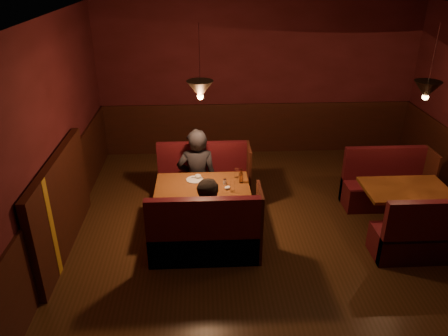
{
  "coord_description": "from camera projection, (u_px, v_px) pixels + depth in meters",
  "views": [
    {
      "loc": [
        -1.06,
        -4.59,
        3.54
      ],
      "look_at": [
        -0.79,
        0.77,
        0.95
      ],
      "focal_mm": 35.0,
      "sensor_mm": 36.0,
      "label": 1
    }
  ],
  "objects": [
    {
      "name": "room",
      "position": [
        269.0,
        185.0,
        5.29
      ],
      "size": [
        6.02,
        7.02,
        2.92
      ],
      "color": "#432812",
      "rests_on": "ground"
    },
    {
      "name": "main_table",
      "position": [
        204.0,
        195.0,
        6.12
      ],
      "size": [
        1.3,
        0.79,
        0.91
      ],
      "color": "#4F2F11",
      "rests_on": "ground"
    },
    {
      "name": "diner_b",
      "position": [
        211.0,
        207.0,
        5.48
      ],
      "size": [
        0.71,
        0.56,
        1.43
      ],
      "primitive_type": "imported",
      "rotation": [
        0.0,
        0.0,
        0.03
      ],
      "color": "black",
      "rests_on": "ground"
    },
    {
      "name": "second_bench_near",
      "position": [
        427.0,
        239.0,
        5.58
      ],
      "size": [
        1.29,
        0.48,
        0.92
      ],
      "color": "#3D0C0D",
      "rests_on": "ground"
    },
    {
      "name": "main_bench_near",
      "position": [
        206.0,
        239.0,
        5.55
      ],
      "size": [
        1.43,
        0.51,
        0.97
      ],
      "color": "#3D0C0D",
      "rests_on": "ground"
    },
    {
      "name": "second_table",
      "position": [
        404.0,
        199.0,
        6.12
      ],
      "size": [
        1.17,
        0.75,
        0.66
      ],
      "color": "#4F2F11",
      "rests_on": "ground"
    },
    {
      "name": "second_bench_far",
      "position": [
        385.0,
        187.0,
        6.83
      ],
      "size": [
        1.29,
        0.48,
        0.92
      ],
      "color": "#3D0C0D",
      "rests_on": "ground"
    },
    {
      "name": "main_bench_far",
      "position": [
        204.0,
        185.0,
        6.88
      ],
      "size": [
        1.43,
        0.51,
        0.97
      ],
      "color": "#3D0C0D",
      "rests_on": "ground"
    },
    {
      "name": "diner_a",
      "position": [
        197.0,
        160.0,
        6.48
      ],
      "size": [
        0.61,
        0.41,
        1.67
      ],
      "primitive_type": "imported",
      "rotation": [
        0.0,
        0.0,
        3.16
      ],
      "color": "black",
      "rests_on": "ground"
    }
  ]
}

